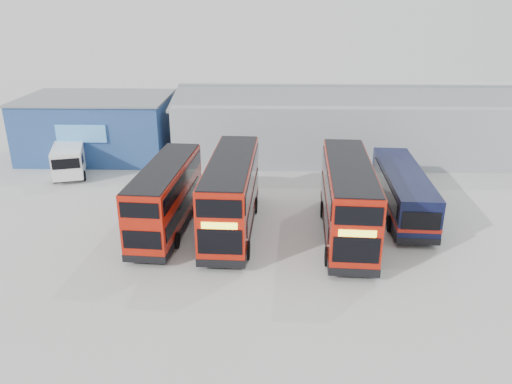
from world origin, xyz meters
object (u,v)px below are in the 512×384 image
double_decker_left (166,198)px  panel_van (69,158)px  office_block (99,126)px  double_decker_centre (231,195)px  double_decker_right (347,201)px  single_decker_blue (402,192)px  maintenance_shed (352,122)px

double_decker_left → panel_van: 13.61m
office_block → double_decker_left: size_ratio=1.29×
office_block → double_decker_centre: (12.55, -14.74, -0.40)m
double_decker_left → office_block: bearing=-55.3°
double_decker_centre → double_decker_right: bearing=-3.6°
double_decker_centre → panel_van: (-13.32, 9.66, -0.85)m
single_decker_blue → panel_van: 24.90m
single_decker_blue → office_block: bearing=-24.3°
double_decker_left → single_decker_blue: 14.72m
maintenance_shed → single_decker_blue: size_ratio=2.90×
double_decker_centre → double_decker_left: bearing=-177.1°
maintenance_shed → double_decker_left: maintenance_shed is taller
double_decker_centre → single_decker_blue: 11.02m
office_block → panel_van: (-0.77, -5.08, -1.25)m
double_decker_left → panel_van: size_ratio=1.65×
office_block → maintenance_shed: bearing=5.2°
maintenance_shed → single_decker_blue: maintenance_shed is taller
office_block → single_decker_blue: bearing=-27.2°
panel_van → office_block: bearing=65.0°
double_decker_left → panel_van: bearing=-41.4°
double_decker_left → double_decker_right: bearing=-179.3°
maintenance_shed → single_decker_blue: bearing=-85.2°
double_decker_left → double_decker_centre: bearing=-175.2°
double_decker_right → single_decker_blue: (4.00, 3.50, -0.78)m
office_block → panel_van: 5.28m
double_decker_left → double_decker_centre: (3.81, 0.04, 0.20)m
office_block → double_decker_left: 17.18m
double_decker_centre → office_block: bearing=132.6°
double_decker_left → single_decker_blue: (14.43, 2.87, -0.59)m
panel_van → double_decker_left: bearing=-61.9°
double_decker_right → single_decker_blue: double_decker_right is taller
maintenance_shed → double_decker_centre: size_ratio=2.92×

